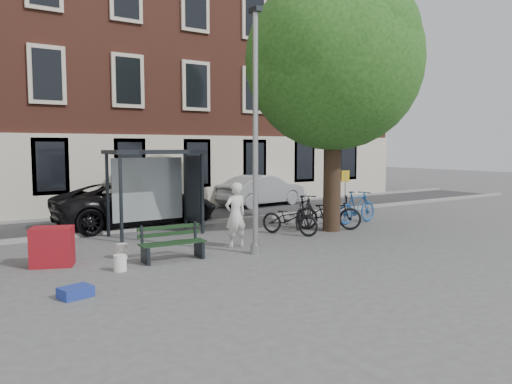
{
  "coord_description": "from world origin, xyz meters",
  "views": [
    {
      "loc": [
        -7.02,
        -10.36,
        2.73
      ],
      "look_at": [
        1.12,
        1.62,
        1.4
      ],
      "focal_mm": 35.0,
      "sensor_mm": 36.0,
      "label": 1
    }
  ],
  "objects_px": {
    "bus_shelter": "(166,172)",
    "car_dark": "(137,204)",
    "car_silver": "(262,190)",
    "notice_sign": "(345,185)",
    "bike_a": "(328,212)",
    "lamppost": "(255,144)",
    "bike_b": "(357,207)",
    "red_stand": "(52,247)",
    "painter": "(236,215)",
    "bike_c": "(290,218)",
    "bench": "(172,245)",
    "bike_d": "(305,211)"
  },
  "relations": [
    {
      "from": "bus_shelter",
      "to": "car_dark",
      "type": "height_order",
      "value": "bus_shelter"
    },
    {
      "from": "car_silver",
      "to": "notice_sign",
      "type": "height_order",
      "value": "notice_sign"
    },
    {
      "from": "car_silver",
      "to": "bike_a",
      "type": "bearing_deg",
      "value": 155.67
    },
    {
      "from": "lamppost",
      "to": "notice_sign",
      "type": "height_order",
      "value": "lamppost"
    },
    {
      "from": "bike_b",
      "to": "red_stand",
      "type": "distance_m",
      "value": 10.44
    },
    {
      "from": "bike_a",
      "to": "car_dark",
      "type": "xyz_separation_m",
      "value": [
        -4.92,
        4.26,
        0.21
      ]
    },
    {
      "from": "bus_shelter",
      "to": "painter",
      "type": "relative_size",
      "value": 1.62
    },
    {
      "from": "bus_shelter",
      "to": "bike_a",
      "type": "height_order",
      "value": "bus_shelter"
    },
    {
      "from": "lamppost",
      "to": "red_stand",
      "type": "relative_size",
      "value": 6.79
    },
    {
      "from": "bike_a",
      "to": "red_stand",
      "type": "distance_m",
      "value": 8.65
    },
    {
      "from": "bus_shelter",
      "to": "painter",
      "type": "height_order",
      "value": "bus_shelter"
    },
    {
      "from": "bike_b",
      "to": "bike_c",
      "type": "height_order",
      "value": "bike_b"
    },
    {
      "from": "bike_a",
      "to": "red_stand",
      "type": "bearing_deg",
      "value": 131.83
    },
    {
      "from": "bike_b",
      "to": "notice_sign",
      "type": "height_order",
      "value": "notice_sign"
    },
    {
      "from": "lamppost",
      "to": "painter",
      "type": "relative_size",
      "value": 3.47
    },
    {
      "from": "bus_shelter",
      "to": "car_dark",
      "type": "relative_size",
      "value": 0.51
    },
    {
      "from": "bike_c",
      "to": "notice_sign",
      "type": "relative_size",
      "value": 1.04
    },
    {
      "from": "lamppost",
      "to": "car_silver",
      "type": "xyz_separation_m",
      "value": [
        6.07,
        8.4,
        -2.07
      ]
    },
    {
      "from": "bus_shelter",
      "to": "bench",
      "type": "distance_m",
      "value": 4.15
    },
    {
      "from": "bike_d",
      "to": "car_dark",
      "type": "height_order",
      "value": "car_dark"
    },
    {
      "from": "lamppost",
      "to": "painter",
      "type": "height_order",
      "value": "lamppost"
    },
    {
      "from": "bike_b",
      "to": "red_stand",
      "type": "xyz_separation_m",
      "value": [
        -10.42,
        -0.66,
        -0.13
      ]
    },
    {
      "from": "bike_c",
      "to": "car_silver",
      "type": "bearing_deg",
      "value": 37.3
    },
    {
      "from": "bike_b",
      "to": "red_stand",
      "type": "relative_size",
      "value": 2.15
    },
    {
      "from": "bike_a",
      "to": "bike_d",
      "type": "bearing_deg",
      "value": 75.86
    },
    {
      "from": "notice_sign",
      "to": "bike_b",
      "type": "bearing_deg",
      "value": -87.28
    },
    {
      "from": "bus_shelter",
      "to": "bike_d",
      "type": "distance_m",
      "value": 4.76
    },
    {
      "from": "lamppost",
      "to": "red_stand",
      "type": "bearing_deg",
      "value": 161.65
    },
    {
      "from": "bike_a",
      "to": "bike_d",
      "type": "xyz_separation_m",
      "value": [
        -0.46,
        0.65,
        -0.0
      ]
    },
    {
      "from": "bus_shelter",
      "to": "bike_a",
      "type": "relative_size",
      "value": 1.33
    },
    {
      "from": "bike_d",
      "to": "car_silver",
      "type": "xyz_separation_m",
      "value": [
        2.46,
        6.01,
        0.15
      ]
    },
    {
      "from": "bike_a",
      "to": "red_stand",
      "type": "relative_size",
      "value": 2.39
    },
    {
      "from": "bench",
      "to": "bike_d",
      "type": "bearing_deg",
      "value": 21.62
    },
    {
      "from": "bike_a",
      "to": "car_dark",
      "type": "bearing_deg",
      "value": 89.45
    },
    {
      "from": "bike_d",
      "to": "car_dark",
      "type": "xyz_separation_m",
      "value": [
        -4.46,
        3.61,
        0.21
      ]
    },
    {
      "from": "bench",
      "to": "bike_b",
      "type": "relative_size",
      "value": 0.84
    },
    {
      "from": "bus_shelter",
      "to": "car_dark",
      "type": "bearing_deg",
      "value": 96.96
    },
    {
      "from": "bike_a",
      "to": "bike_b",
      "type": "relative_size",
      "value": 1.11
    },
    {
      "from": "lamppost",
      "to": "bike_c",
      "type": "bearing_deg",
      "value": 34.75
    },
    {
      "from": "bike_b",
      "to": "notice_sign",
      "type": "relative_size",
      "value": 1.05
    },
    {
      "from": "notice_sign",
      "to": "car_silver",
      "type": "bearing_deg",
      "value": 105.21
    },
    {
      "from": "lamppost",
      "to": "bench",
      "type": "xyz_separation_m",
      "value": [
        -2.06,
        0.53,
        -2.41
      ]
    },
    {
      "from": "painter",
      "to": "red_stand",
      "type": "height_order",
      "value": "painter"
    },
    {
      "from": "painter",
      "to": "bench",
      "type": "relative_size",
      "value": 1.09
    },
    {
      "from": "lamppost",
      "to": "painter",
      "type": "distance_m",
      "value": 2.15
    },
    {
      "from": "bench",
      "to": "bike_a",
      "type": "distance_m",
      "value": 6.26
    },
    {
      "from": "painter",
      "to": "notice_sign",
      "type": "xyz_separation_m",
      "value": [
        6.0,
        1.97,
        0.44
      ]
    },
    {
      "from": "lamppost",
      "to": "bike_a",
      "type": "bearing_deg",
      "value": 23.12
    },
    {
      "from": "car_silver",
      "to": "notice_sign",
      "type": "distance_m",
      "value": 5.46
    },
    {
      "from": "lamppost",
      "to": "bike_d",
      "type": "height_order",
      "value": "lamppost"
    }
  ]
}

